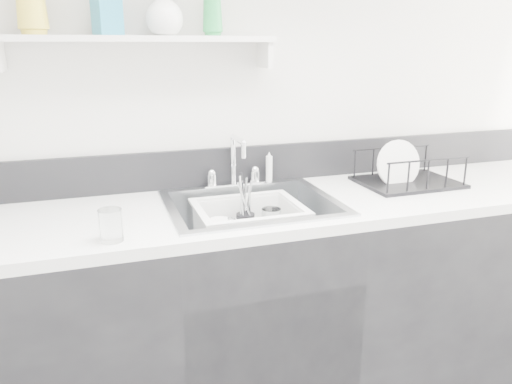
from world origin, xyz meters
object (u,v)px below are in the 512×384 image
object	(u,v)px
sink	(252,226)
dish_rack	(408,168)
counter_run	(252,311)
wash_tub	(249,225)

from	to	relation	value
sink	dish_rack	distance (m)	0.75
counter_run	sink	xyz separation A→B (m)	(0.00, 0.00, 0.37)
sink	wash_tub	bearing A→B (deg)	132.52
counter_run	wash_tub	distance (m)	0.37
dish_rack	sink	bearing A→B (deg)	-176.13
sink	wash_tub	size ratio (longest dim) A/B	1.58
counter_run	sink	world-z (taller)	sink
counter_run	wash_tub	world-z (taller)	counter_run
counter_run	dish_rack	world-z (taller)	dish_rack
wash_tub	dish_rack	distance (m)	0.75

